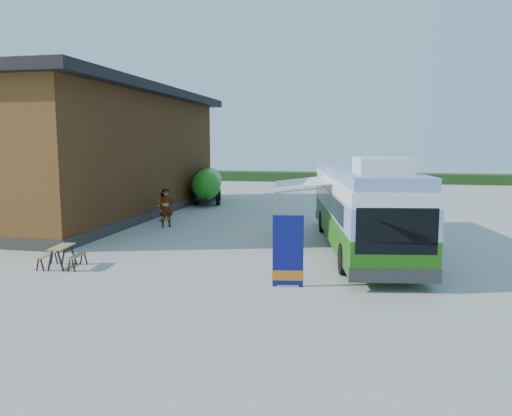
% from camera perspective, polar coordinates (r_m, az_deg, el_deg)
% --- Properties ---
extents(ground, '(100.00, 100.00, 0.00)m').
position_cam_1_polar(ground, '(18.57, -4.03, -6.00)').
color(ground, '#BCB7AD').
rests_on(ground, ground).
extents(barn, '(9.60, 21.20, 7.50)m').
position_cam_1_polar(barn, '(31.44, -17.73, 5.82)').
color(barn, brown).
rests_on(barn, ground).
extents(hedge, '(40.00, 3.00, 1.00)m').
position_cam_1_polar(hedge, '(55.58, 14.96, 3.34)').
color(hedge, '#264419').
rests_on(hedge, ground).
extents(bus, '(4.67, 12.80, 3.85)m').
position_cam_1_polar(bus, '(20.71, 11.89, 0.44)').
color(bus, '#287613').
rests_on(bus, ground).
extents(awning, '(3.18, 4.47, 0.51)m').
position_cam_1_polar(awning, '(21.09, 6.13, 3.34)').
color(awning, white).
rests_on(awning, ground).
extents(banner, '(0.94, 0.29, 2.19)m').
position_cam_1_polar(banner, '(15.08, 3.67, -5.70)').
color(banner, navy).
rests_on(banner, ground).
extents(picnic_table, '(1.48, 1.36, 0.77)m').
position_cam_1_polar(picnic_table, '(18.62, -21.31, -4.67)').
color(picnic_table, tan).
rests_on(picnic_table, ground).
extents(person_a, '(0.86, 0.79, 1.98)m').
position_cam_1_polar(person_a, '(25.96, -10.22, 0.01)').
color(person_a, '#999999').
rests_on(person_a, ground).
extents(person_b, '(0.96, 0.97, 1.58)m').
position_cam_1_polar(person_b, '(28.06, -10.61, 0.15)').
color(person_b, '#999999').
rests_on(person_b, ground).
extents(slurry_tanker, '(3.05, 6.45, 2.44)m').
position_cam_1_polar(slurry_tanker, '(35.78, -5.55, 2.81)').
color(slurry_tanker, '#248D19').
rests_on(slurry_tanker, ground).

